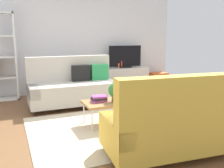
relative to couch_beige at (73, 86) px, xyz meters
name	(u,v)px	position (x,y,z in m)	size (l,w,h in m)	color
ground_plane	(106,122)	(0.27, -1.29, -0.45)	(7.68, 7.68, 0.00)	brown
wall_far	(68,40)	(0.27, 1.51, 1.00)	(6.40, 0.12, 2.90)	silver
area_rug	(117,127)	(0.33, -1.62, -0.44)	(2.90, 2.20, 0.01)	beige
couch_beige	(73,86)	(0.00, 0.00, 0.00)	(1.90, 0.84, 1.10)	#B2ADA3
couch_green	(179,123)	(0.66, -2.84, -0.01)	(1.97, 1.02, 1.10)	gold
coffee_table	(115,102)	(0.38, -1.42, -0.05)	(1.10, 0.56, 0.42)	#9E7042
tv_console	(125,78)	(1.85, 1.17, -0.13)	(1.40, 0.44, 0.64)	silver
tv	(125,57)	(1.85, 1.15, 0.51)	(1.00, 0.20, 0.64)	black
storage_trunk	(158,80)	(2.95, 1.07, -0.23)	(0.52, 0.40, 0.44)	orange
potted_plant	(116,91)	(0.37, -1.49, 0.16)	(0.26, 0.26, 0.34)	brown
table_book_0	(99,101)	(0.11, -1.37, -0.01)	(0.24, 0.18, 0.04)	purple
table_book_1	(99,99)	(0.11, -1.37, 0.03)	(0.24, 0.18, 0.04)	#262626
table_book_2	(99,97)	(0.11, -1.37, 0.06)	(0.24, 0.18, 0.03)	purple
vase_0	(106,65)	(1.27, 1.22, 0.28)	(0.13, 0.13, 0.17)	#4C72B2
vase_1	(112,65)	(1.46, 1.22, 0.28)	(0.11, 0.11, 0.17)	silver
bottle_0	(119,66)	(1.64, 1.13, 0.26)	(0.04, 0.04, 0.14)	orange
bottle_1	(122,64)	(1.73, 1.13, 0.30)	(0.04, 0.04, 0.21)	red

